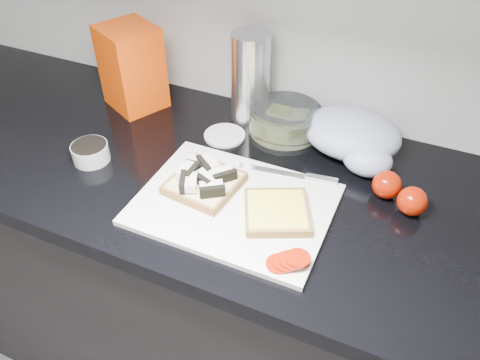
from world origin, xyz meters
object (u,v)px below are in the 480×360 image
at_px(cutting_board, 234,204).
at_px(bread_bag, 132,67).
at_px(steel_canister, 250,78).
at_px(glass_bowl, 285,123).

height_order(cutting_board, bread_bag, bread_bag).
height_order(cutting_board, steel_canister, steel_canister).
distance_m(cutting_board, glass_bowl, 0.29).
bearing_deg(steel_canister, glass_bowl, -19.03).
bearing_deg(bread_bag, glass_bowl, 29.42).
xyz_separation_m(bread_bag, steel_canister, (0.31, 0.06, 0.01)).
distance_m(glass_bowl, bread_bag, 0.43).
xyz_separation_m(glass_bowl, steel_canister, (-0.11, 0.04, 0.08)).
xyz_separation_m(cutting_board, bread_bag, (-0.42, 0.27, 0.10)).
bearing_deg(glass_bowl, steel_canister, 160.97).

